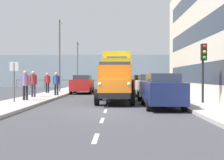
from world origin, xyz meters
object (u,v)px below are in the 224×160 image
at_px(pedestrian_in_dark_coat, 56,82).
at_px(traffic_light_near, 203,60).
at_px(lorry_cargo_yellow, 117,72).
at_px(pedestrian_with_bag, 47,81).
at_px(lamp_post_promenade, 60,49).
at_px(street_sign, 14,75).
at_px(pedestrian_couple_a, 25,83).
at_px(car_red_oppositeside_0, 82,84).
at_px(car_navy_kerbside_near, 161,90).
at_px(pedestrian_couple_b, 33,82).
at_px(car_maroon_kerbside_2, 142,84).
at_px(truck_vintage_orange, 115,83).
at_px(lamp_post_far, 78,60).
at_px(car_silver_kerbside_1, 149,86).

height_order(pedestrian_in_dark_coat, traffic_light_near, traffic_light_near).
relative_size(lorry_cargo_yellow, pedestrian_with_bag, 4.61).
xyz_separation_m(lamp_post_promenade, street_sign, (0.17, 11.01, -2.59)).
bearing_deg(pedestrian_couple_a, pedestrian_in_dark_coat, -101.63).
distance_m(car_red_oppositeside_0, street_sign, 10.33).
xyz_separation_m(lorry_cargo_yellow, street_sign, (5.74, 10.71, -0.39)).
xyz_separation_m(lorry_cargo_yellow, traffic_light_near, (-4.74, 11.00, 0.40)).
height_order(car_red_oppositeside_0, pedestrian_couple_a, pedestrian_couple_a).
height_order(car_navy_kerbside_near, pedestrian_couple_b, pedestrian_couple_b).
distance_m(car_navy_kerbside_near, pedestrian_in_dark_coat, 9.80).
relative_size(car_navy_kerbside_near, car_red_oppositeside_0, 1.08).
bearing_deg(pedestrian_in_dark_coat, lamp_post_promenade, -80.40).
bearing_deg(street_sign, car_maroon_kerbside_2, -132.41).
xyz_separation_m(truck_vintage_orange, street_sign, (5.66, 0.95, 0.50)).
xyz_separation_m(lorry_cargo_yellow, pedestrian_couple_b, (5.86, 6.99, -0.85)).
bearing_deg(car_navy_kerbside_near, lamp_post_far, -71.90).
bearing_deg(street_sign, truck_vintage_orange, -170.47).
height_order(pedestrian_with_bag, lamp_post_far, lamp_post_far).
xyz_separation_m(pedestrian_couple_a, lamp_post_promenade, (0.05, -9.81, 3.06)).
height_order(car_navy_kerbside_near, car_silver_kerbside_1, same).
relative_size(pedestrian_with_bag, lamp_post_far, 0.28).
bearing_deg(lorry_cargo_yellow, truck_vintage_orange, 89.50).
relative_size(truck_vintage_orange, car_silver_kerbside_1, 1.38).
height_order(car_silver_kerbside_1, pedestrian_in_dark_coat, pedestrian_in_dark_coat).
xyz_separation_m(car_red_oppositeside_0, pedestrian_couple_a, (2.30, 8.80, 0.32)).
relative_size(car_red_oppositeside_0, pedestrian_in_dark_coat, 2.28).
distance_m(traffic_light_near, lamp_post_far, 25.30).
distance_m(lorry_cargo_yellow, traffic_light_near, 11.99).
bearing_deg(truck_vintage_orange, pedestrian_couple_a, -2.55).
bearing_deg(lamp_post_far, car_silver_kerbside_1, 112.64).
bearing_deg(traffic_light_near, car_red_oppositeside_0, -52.21).
relative_size(pedestrian_couple_b, pedestrian_with_bag, 1.02).
xyz_separation_m(car_red_oppositeside_0, pedestrian_in_dark_coat, (1.41, 4.49, 0.30)).
distance_m(pedestrian_in_dark_coat, street_sign, 5.63).
xyz_separation_m(car_navy_kerbside_near, street_sign, (8.03, -1.42, 0.79)).
bearing_deg(pedestrian_couple_b, pedestrian_in_dark_coat, -124.40).
bearing_deg(pedestrian_couple_b, truck_vintage_orange, 154.32).
height_order(car_navy_kerbside_near, pedestrian_with_bag, pedestrian_with_bag).
xyz_separation_m(car_navy_kerbside_near, car_silver_kerbside_1, (0.00, -5.23, -0.00)).
xyz_separation_m(car_red_oppositeside_0, street_sign, (2.51, 9.99, 0.79)).
height_order(lorry_cargo_yellow, car_navy_kerbside_near, lorry_cargo_yellow).
relative_size(car_silver_kerbside_1, pedestrian_with_bag, 2.29).
bearing_deg(traffic_light_near, car_maroon_kerbside_2, -74.86).
relative_size(pedestrian_couple_b, traffic_light_near, 0.57).
bearing_deg(street_sign, pedestrian_in_dark_coat, -101.31).
relative_size(car_silver_kerbside_1, car_red_oppositeside_0, 1.02).
xyz_separation_m(car_red_oppositeside_0, traffic_light_near, (-7.97, 10.28, 1.58)).
relative_size(car_red_oppositeside_0, pedestrian_with_bag, 2.26).
bearing_deg(car_silver_kerbside_1, pedestrian_couple_a, 18.50).
distance_m(car_navy_kerbside_near, traffic_light_near, 3.13).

